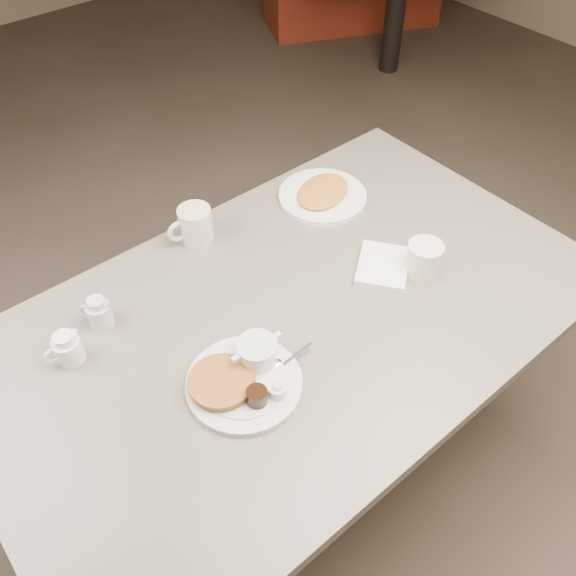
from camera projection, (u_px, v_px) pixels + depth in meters
room at (296, 48)px, 0.96m from camera, size 7.04×8.04×2.84m
diner_table at (293, 355)px, 1.55m from camera, size 1.50×0.90×0.75m
main_plate at (244, 376)px, 1.28m from camera, size 0.32×0.27×0.07m
coffee_mug_near at (424, 258)px, 1.49m from camera, size 0.13×0.10×0.09m
napkin at (383, 266)px, 1.53m from camera, size 0.20×0.19×0.02m
coffee_mug_far at (195, 225)px, 1.58m from camera, size 0.13×0.10×0.10m
creamer_left at (67, 349)px, 1.31m from camera, size 0.10×0.08×0.08m
creamer_right at (99, 313)px, 1.38m from camera, size 0.07×0.08×0.08m
hash_plate at (323, 194)px, 1.73m from camera, size 0.33×0.33×0.04m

